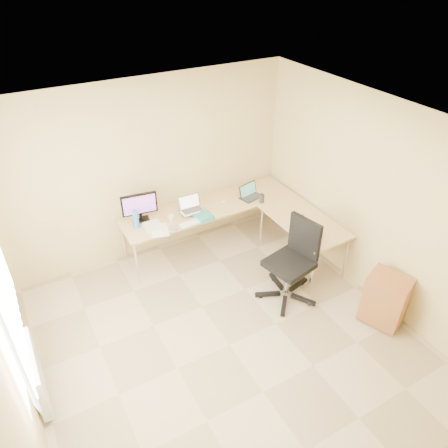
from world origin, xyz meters
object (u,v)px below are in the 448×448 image
desk_return (302,241)px  water_bottle (136,219)px  laptop_black (251,192)px  office_chair (289,267)px  laptop_center (192,204)px  mug (171,219)px  cabinet (385,299)px  monitor (140,207)px  desk_main (210,226)px  keyboard (194,222)px  desk_fan (134,210)px  laptop_return (314,226)px

desk_return → water_bottle: 2.37m
laptop_black → office_chair: 1.46m
laptop_center → mug: size_ratio=3.38×
desk_return → cabinet: size_ratio=1.97×
monitor → water_bottle: 0.20m
desk_return → mug: 1.90m
desk_main → laptop_center: size_ratio=8.01×
desk_main → monitor: bearing=173.0°
cabinet → desk_return: bearing=74.6°
keyboard → monitor: bearing=141.2°
keyboard → office_chair: 1.44m
desk_main → monitor: 1.17m
office_chair → laptop_black: bearing=65.6°
laptop_center → laptop_black: size_ratio=0.99×
laptop_center → monitor: bearing=163.6°
mug → desk_fan: (-0.41, 0.31, 0.10)m
water_bottle → desk_fan: desk_fan is taller
keyboard → desk_return: bearing=-31.1°
laptop_black → office_chair: size_ratio=0.29×
laptop_return → cabinet: 1.27m
office_chair → cabinet: size_ratio=1.71×
office_chair → laptop_return: bearing=9.4°
office_chair → cabinet: (0.77, -0.94, -0.14)m
mug → keyboard: bearing=-36.3°
monitor → mug: monitor is taller
office_chair → keyboard: bearing=110.4°
desk_return → mug: bearing=151.4°
mug → cabinet: size_ratio=0.15×
desk_main → cabinet: (1.13, -2.44, -0.01)m
desk_return → mug: size_ratio=13.30×
laptop_return → cabinet: (0.24, -1.15, -0.47)m
desk_main → monitor: monitor is taller
laptop_black → laptop_center: bearing=165.0°
monitor → cabinet: (2.14, -2.57, -0.58)m
desk_return → cabinet: bearing=-84.1°
water_bottle → mug: bearing=-10.9°
desk_main → mug: (-0.66, -0.11, 0.41)m
desk_return → laptop_center: bearing=144.7°
keyboard → water_bottle: water_bottle is taller
mug → laptop_black: bearing=0.1°
mug → water_bottle: size_ratio=0.36×
monitor → laptop_center: (0.69, -0.20, -0.05)m
desk_return → cabinet: 1.45m
desk_return → laptop_center: size_ratio=3.93×
water_bottle → cabinet: (2.25, -2.42, -0.51)m
desk_main → office_chair: 1.54m
keyboard → cabinet: size_ratio=0.62×
laptop_black → desk_fan: bearing=156.6°
desk_return → monitor: size_ratio=2.65×
desk_fan → desk_return: bearing=-19.9°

